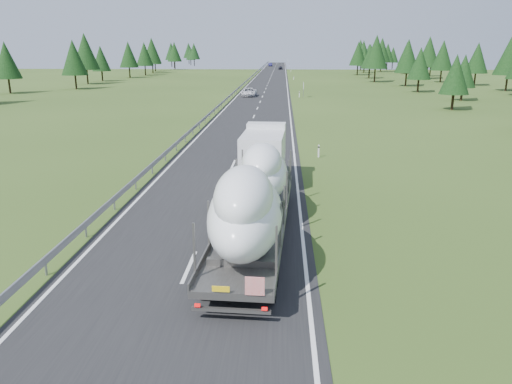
{
  "coord_description": "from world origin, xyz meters",
  "views": [
    {
      "loc": [
        3.6,
        -8.93,
        8.33
      ],
      "look_at": [
        2.44,
        12.9,
        2.01
      ],
      "focal_mm": 35.0,
      "sensor_mm": 36.0,
      "label": 1
    }
  ],
  "objects_px": {
    "boat_truck": "(257,182)",
    "distant_car_blue": "(270,65)",
    "distant_van": "(249,92)",
    "distant_car_dark": "(280,68)",
    "highway_sign": "(303,87)"
  },
  "relations": [
    {
      "from": "boat_truck",
      "to": "distant_car_blue",
      "type": "distance_m",
      "value": 221.92
    },
    {
      "from": "distant_car_blue",
      "to": "boat_truck",
      "type": "bearing_deg",
      "value": -94.54
    },
    {
      "from": "boat_truck",
      "to": "distant_van",
      "type": "bearing_deg",
      "value": 94.07
    },
    {
      "from": "distant_van",
      "to": "distant_car_dark",
      "type": "bearing_deg",
      "value": 89.97
    },
    {
      "from": "highway_sign",
      "to": "boat_truck",
      "type": "bearing_deg",
      "value": -94.1
    },
    {
      "from": "distant_van",
      "to": "boat_truck",
      "type": "bearing_deg",
      "value": -83.53
    },
    {
      "from": "boat_truck",
      "to": "distant_car_blue",
      "type": "xyz_separation_m",
      "value": [
        -4.97,
        221.86,
        -1.5
      ]
    },
    {
      "from": "highway_sign",
      "to": "distant_car_blue",
      "type": "height_order",
      "value": "highway_sign"
    },
    {
      "from": "boat_truck",
      "to": "distant_car_dark",
      "type": "xyz_separation_m",
      "value": [
        0.11,
        184.3,
        -1.6
      ]
    },
    {
      "from": "highway_sign",
      "to": "distant_car_blue",
      "type": "distance_m",
      "value": 155.81
    },
    {
      "from": "distant_van",
      "to": "distant_car_dark",
      "type": "relative_size",
      "value": 1.36
    },
    {
      "from": "highway_sign",
      "to": "distant_car_dark",
      "type": "height_order",
      "value": "highway_sign"
    },
    {
      "from": "highway_sign",
      "to": "boat_truck",
      "type": "distance_m",
      "value": 66.52
    },
    {
      "from": "distant_car_dark",
      "to": "distant_car_blue",
      "type": "bearing_deg",
      "value": 100.85
    },
    {
      "from": "distant_car_blue",
      "to": "distant_van",
      "type": "bearing_deg",
      "value": -95.77
    }
  ]
}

